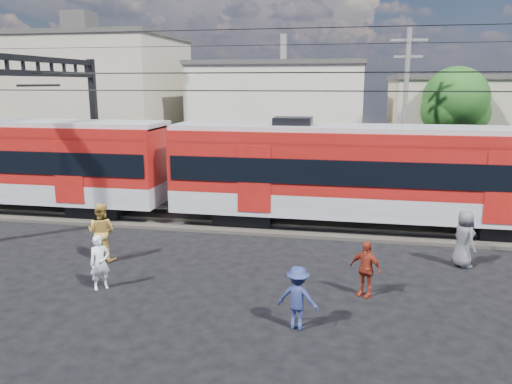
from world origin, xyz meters
TOP-DOWN VIEW (x-y plane):
  - ground at (0.00, 0.00)m, footprint 120.00×120.00m
  - track_bed at (0.00, 8.00)m, footprint 70.00×3.40m
  - rail_near at (0.00, 7.25)m, footprint 70.00×0.12m
  - rail_far at (0.00, 8.75)m, footprint 70.00×0.12m
  - commuter_train at (4.47, 8.00)m, footprint 50.30×3.08m
  - catenary at (-8.65, 8.00)m, footprint 70.00×9.30m
  - building_west at (-17.00, 24.00)m, footprint 14.28×10.20m
  - building_midwest at (-2.00, 27.00)m, footprint 12.24×12.24m
  - utility_pole_mid at (6.00, 15.00)m, footprint 1.80×0.24m
  - tree_near at (9.19, 18.09)m, footprint 3.82×3.64m
  - pedestrian_a at (-3.53, 0.48)m, footprint 0.68×0.67m
  - pedestrian_b at (-4.65, 2.69)m, footprint 0.98×0.78m
  - pedestrian_c at (2.29, -0.83)m, footprint 1.12×0.78m
  - pedestrian_d at (3.92, 1.41)m, footprint 1.01×0.79m
  - pedestrian_e at (7.06, 4.34)m, footprint 0.93×1.07m

SIDE VIEW (x-z plane):
  - ground at x=0.00m, z-range 0.00..0.00m
  - track_bed at x=0.00m, z-range 0.00..0.12m
  - rail_near at x=0.00m, z-range 0.12..0.24m
  - rail_far at x=0.00m, z-range 0.12..0.24m
  - pedestrian_c at x=2.29m, z-range 0.00..1.57m
  - pedestrian_a at x=-3.53m, z-range 0.00..1.59m
  - pedestrian_d at x=3.92m, z-range 0.00..1.59m
  - pedestrian_e at x=7.06m, z-range 0.00..1.86m
  - pedestrian_b at x=-4.65m, z-range 0.00..1.96m
  - commuter_train at x=4.47m, z-range 0.31..4.49m
  - building_midwest at x=-2.00m, z-range 0.01..7.31m
  - utility_pole_mid at x=6.00m, z-range 0.28..8.78m
  - building_west at x=-17.00m, z-range 0.01..9.31m
  - tree_near at x=9.19m, z-range 1.30..8.02m
  - catenary at x=-8.65m, z-range 1.38..8.89m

